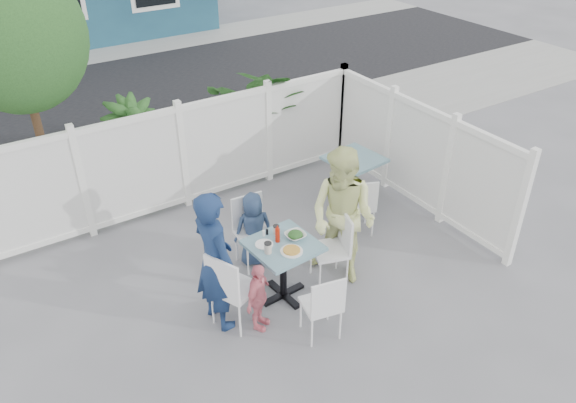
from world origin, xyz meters
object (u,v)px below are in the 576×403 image
main_table (283,256)px  chair_near (324,303)px  boy (254,229)px  chair_left (230,286)px  chair_back (251,226)px  chair_right (336,243)px  man (215,261)px  woman (343,217)px  toddler (258,297)px  spare_table (354,168)px

main_table → chair_near: 0.82m
chair_near → boy: (0.05, 1.60, 0.01)m
main_table → chair_left: (-0.75, -0.09, -0.03)m
chair_left → chair_back: bearing=115.3°
chair_right → man: size_ratio=0.56×
woman → man: bearing=-115.0°
woman → chair_near: bearing=-68.0°
woman → boy: bearing=-158.8°
chair_near → chair_right: bearing=57.6°
main_table → woman: woman is taller
toddler → boy: bearing=26.3°
chair_right → man: (-1.54, 0.13, 0.30)m
chair_right → chair_left: bearing=108.3°
chair_near → toddler: size_ratio=1.00×
chair_near → woman: (0.81, 0.76, 0.38)m
main_table → spare_table: main_table is taller
man → chair_left: bearing=-157.9°
boy → chair_back: bearing=-60.9°
main_table → man: size_ratio=0.46×
chair_back → man: (-0.87, -0.76, 0.31)m
main_table → toddler: (-0.51, -0.28, -0.17)m
spare_table → chair_left: (-2.77, -1.32, -0.02)m
spare_table → man: bearing=-157.8°
woman → chair_back: bearing=-159.6°
chair_left → woman: size_ratio=0.56×
chair_right → boy: 1.09m
chair_near → man: bearing=145.4°
chair_back → boy: bearing=111.1°
boy → man: bearing=51.3°
chair_back → chair_left: bearing=53.1°
spare_table → chair_left: 3.06m
chair_left → chair_right: bearing=66.8°
man → woman: (1.64, -0.11, 0.03)m
chair_back → toddler: bearing=67.6°
main_table → chair_right: chair_right is taller
man → woman: woman is taller
woman → boy: 1.19m
chair_left → chair_right: chair_left is taller
main_table → chair_right: size_ratio=0.83×
man → toddler: (0.33, -0.34, -0.42)m
chair_left → man: 0.33m
boy → woman: bearing=144.4°
woman → chair_left: bearing=-109.5°
chair_left → chair_back: chair_left is taller
main_table → boy: (0.05, 0.78, -0.09)m
main_table → chair_near: chair_near is taller
chair_left → chair_right: size_ratio=1.05×
chair_back → toddler: size_ratio=1.09×
spare_table → chair_near: 2.87m
spare_table → woman: (-1.21, -1.27, 0.28)m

